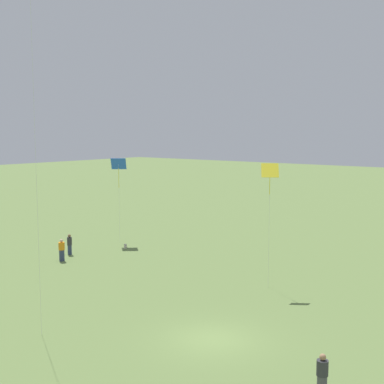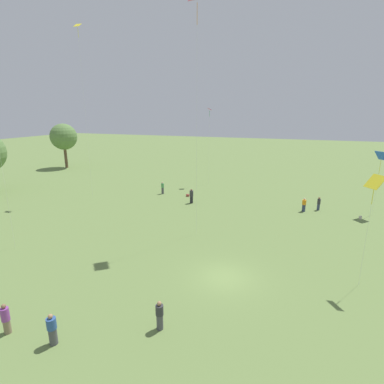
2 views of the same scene
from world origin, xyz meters
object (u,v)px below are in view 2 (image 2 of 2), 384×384
object	(u,v)px
person_8	(191,196)
picnic_bag_2	(360,218)
kite_2	(197,8)
person_5	(163,188)
person_9	(52,330)
person_0	(319,204)
kite_5	(209,114)
kite_0	(382,157)
picnic_bag_1	(188,195)
person_7	(6,319)
person_1	(304,205)
kite_1	(375,185)
kite_3	(79,41)
person_3	(160,316)

from	to	relation	value
person_8	picnic_bag_2	distance (m)	19.64
person_8	kite_2	xyz separation A→B (m)	(-9.40, -3.97, 18.58)
person_5	kite_2	xyz separation A→B (m)	(-12.25, -9.47, 18.63)
person_5	person_9	bearing A→B (deg)	-52.23
person_0	kite_5	world-z (taller)	kite_5
person_5	person_8	world-z (taller)	person_8
person_9	kite_0	world-z (taller)	kite_0
picnic_bag_1	kite_2	bearing A→B (deg)	-155.48
person_9	kite_5	size ratio (longest dim) A/B	0.14
kite_2	picnic_bag_2	xyz separation A→B (m)	(10.19, -15.64, -19.34)
person_7	person_8	xyz separation A→B (m)	(25.58, -1.02, 0.07)
person_5	person_8	distance (m)	6.19
picnic_bag_1	person_9	bearing A→B (deg)	-172.97
kite_2	kite_0	bearing A→B (deg)	129.08
person_1	person_9	bearing A→B (deg)	-80.61
kite_2	picnic_bag_2	bearing A→B (deg)	126.25
kite_5	picnic_bag_2	world-z (taller)	kite_5
kite_1	picnic_bag_2	bearing A→B (deg)	-177.38
kite_0	kite_2	size ratio (longest dim) A/B	0.36
person_1	person_7	distance (m)	30.77
person_7	picnic_bag_1	world-z (taller)	person_7
kite_5	person_8	bearing A→B (deg)	-156.17
person_8	kite_1	world-z (taller)	kite_1
kite_5	picnic_bag_2	size ratio (longest dim) A/B	33.93
person_9	kite_2	bearing A→B (deg)	-26.69
kite_0	kite_3	bearing A→B (deg)	102.62
kite_0	kite_2	xyz separation A→B (m)	(-12.46, 17.21, 12.86)
person_7	kite_0	bearing A→B (deg)	-118.06
person_5	kite_2	size ratio (longest dim) A/B	0.09
person_0	kite_2	world-z (taller)	kite_2
person_5	kite_5	bearing A→B (deg)	85.69
person_7	kite_0	size ratio (longest dim) A/B	0.24
picnic_bag_1	person_1	bearing A→B (deg)	-95.00
kite_0	picnic_bag_1	xyz separation A→B (m)	(-0.27, 22.76, -6.49)
kite_1	kite_2	size ratio (longest dim) A/B	0.37
kite_0	kite_1	size ratio (longest dim) A/B	0.95
person_8	kite_2	world-z (taller)	kite_2
person_3	person_5	world-z (taller)	person_5
person_7	picnic_bag_1	bearing A→B (deg)	-79.13
person_0	kite_1	xyz separation A→B (m)	(-16.56, -1.99, 6.27)
picnic_bag_2	kite_0	bearing A→B (deg)	-34.59
picnic_bag_1	person_3	bearing A→B (deg)	-162.29
person_7	person_3	bearing A→B (deg)	-147.97
kite_2	kite_5	distance (m)	22.85
person_3	kite_2	bearing A→B (deg)	-42.52
picnic_bag_2	kite_3	bearing A→B (deg)	94.44
person_9	kite_2	xyz separation A→B (m)	(15.94, -2.09, 18.67)
picnic_bag_2	person_9	bearing A→B (deg)	145.84
person_8	person_9	bearing A→B (deg)	-16.57
kite_0	kite_3	xyz separation A→B (m)	(-4.89, 35.27, 13.24)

